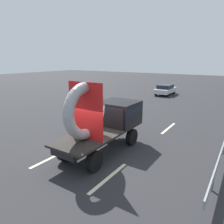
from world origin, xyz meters
name	(u,v)px	position (x,y,z in m)	size (l,w,h in m)	color
ground_plane	(94,156)	(0.00, 0.00, 0.00)	(120.00, 120.00, 0.00)	#28282B
flatbed_truck	(107,118)	(0.04, 1.12, 1.70)	(2.02, 5.38, 3.72)	black
distant_sedan	(165,89)	(-3.27, 19.60, 0.73)	(1.79, 4.18, 1.36)	black
lane_dash_left_near	(55,156)	(-1.61, -1.05, 0.00)	(2.92, 0.16, 0.01)	beige
lane_dash_left_far	(129,119)	(-1.61, 6.57, 0.00)	(2.61, 0.16, 0.01)	beige
lane_dash_right_near	(109,177)	(1.70, -1.16, 0.00)	(2.63, 0.16, 0.01)	beige
lane_dash_right_far	(168,128)	(1.70, 6.22, 0.00)	(2.67, 0.16, 0.01)	beige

